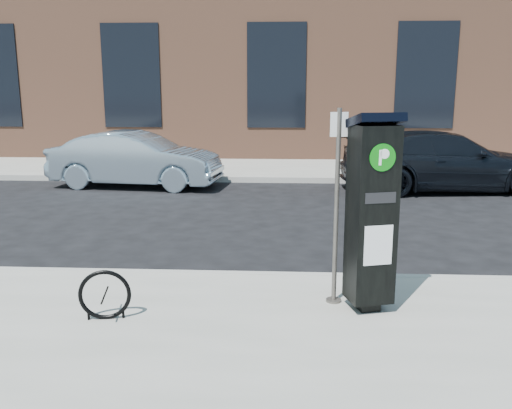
# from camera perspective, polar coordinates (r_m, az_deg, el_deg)

# --- Properties ---
(ground) EXTENTS (120.00, 120.00, 0.00)m
(ground) POSITION_cam_1_polar(r_m,az_deg,el_deg) (7.38, 0.35, -8.27)
(ground) COLOR black
(ground) RESTS_ON ground
(sidewalk_far) EXTENTS (60.00, 12.00, 0.15)m
(sidewalk_far) POSITION_cam_1_polar(r_m,az_deg,el_deg) (21.06, 2.20, 5.28)
(sidewalk_far) COLOR gray
(sidewalk_far) RESTS_ON ground
(curb_near) EXTENTS (60.00, 0.12, 0.16)m
(curb_near) POSITION_cam_1_polar(r_m,az_deg,el_deg) (7.33, 0.34, -7.78)
(curb_near) COLOR #9E9B93
(curb_near) RESTS_ON ground
(curb_far) EXTENTS (60.00, 0.12, 0.16)m
(curb_far) POSITION_cam_1_polar(r_m,az_deg,el_deg) (15.14, 1.82, 2.61)
(curb_far) COLOR #9E9B93
(curb_far) RESTS_ON ground
(building) EXTENTS (28.00, 10.05, 8.25)m
(building) POSITION_cam_1_polar(r_m,az_deg,el_deg) (23.96, 2.41, 15.86)
(building) COLOR brown
(building) RESTS_ON ground
(parking_kiosk) EXTENTS (0.60, 0.56, 2.18)m
(parking_kiosk) POSITION_cam_1_polar(r_m,az_deg,el_deg) (5.97, 12.08, -0.72)
(parking_kiosk) COLOR black
(parking_kiosk) RESTS_ON sidewalk_near
(sign_pole) EXTENTS (0.20, 0.18, 2.22)m
(sign_pole) POSITION_cam_1_polar(r_m,az_deg,el_deg) (6.12, 8.46, -0.46)
(sign_pole) COLOR #4C4843
(sign_pole) RESTS_ON sidewalk_near
(bike_rack) EXTENTS (0.55, 0.14, 0.55)m
(bike_rack) POSITION_cam_1_polar(r_m,az_deg,el_deg) (6.05, -15.63, -9.17)
(bike_rack) COLOR black
(bike_rack) RESTS_ON sidewalk_near
(car_silver) EXTENTS (4.59, 2.03, 1.47)m
(car_silver) POSITION_cam_1_polar(r_m,az_deg,el_deg) (14.75, -12.52, 4.66)
(car_silver) COLOR #8CA2B2
(car_silver) RESTS_ON ground
(car_dark) EXTENTS (5.41, 2.65, 1.52)m
(car_dark) POSITION_cam_1_polar(r_m,az_deg,el_deg) (14.67, 19.16, 4.34)
(car_dark) COLOR black
(car_dark) RESTS_ON ground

